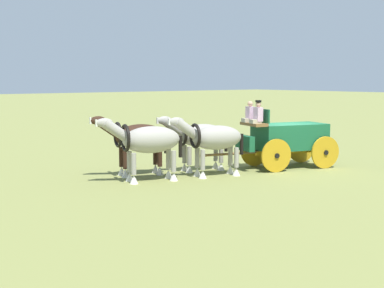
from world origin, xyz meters
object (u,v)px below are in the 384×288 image
at_px(show_wagon, 286,137).
at_px(draft_horse_rear_near, 214,139).
at_px(draft_horse_lead_off, 137,138).
at_px(draft_horse_lead_near, 148,141).
at_px(draft_horse_rear_off, 200,137).

height_order(show_wagon, draft_horse_rear_near, show_wagon).
distance_m(show_wagon, draft_horse_rear_near, 3.70).
bearing_deg(draft_horse_lead_off, draft_horse_lead_near, 74.45).
xyz_separation_m(show_wagon, draft_horse_rear_near, (3.68, -0.36, 0.15)).
xyz_separation_m(draft_horse_rear_near, draft_horse_lead_near, (2.49, -0.70, 0.04)).
height_order(draft_horse_rear_near, draft_horse_lead_off, draft_horse_lead_off).
xyz_separation_m(draft_horse_lead_near, draft_horse_lead_off, (-0.35, -1.25, -0.02)).
bearing_deg(draft_horse_rear_off, draft_horse_lead_off, -15.73).
height_order(draft_horse_rear_off, draft_horse_lead_off, draft_horse_lead_off).
distance_m(draft_horse_rear_near, draft_horse_lead_near, 2.59).
relative_size(draft_horse_rear_near, draft_horse_lead_near, 0.96).
xyz_separation_m(show_wagon, draft_horse_lead_off, (5.83, -2.32, 0.17)).
bearing_deg(draft_horse_lead_near, draft_horse_rear_off, -169.09).
relative_size(show_wagon, draft_horse_lead_near, 1.90).
relative_size(show_wagon, draft_horse_lead_off, 2.01).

